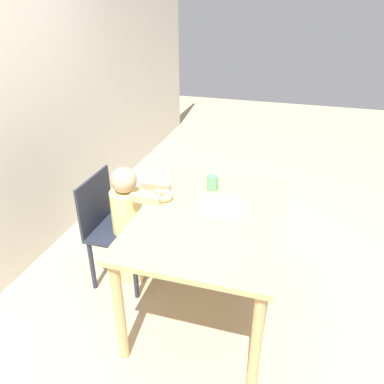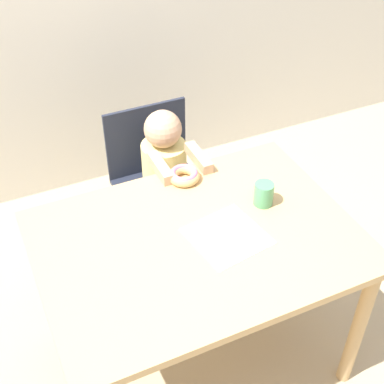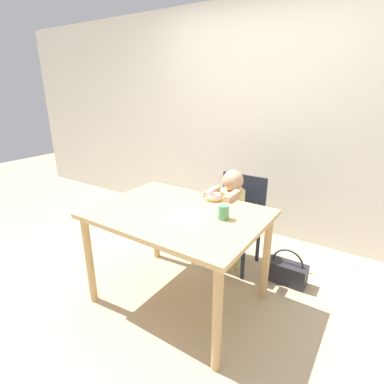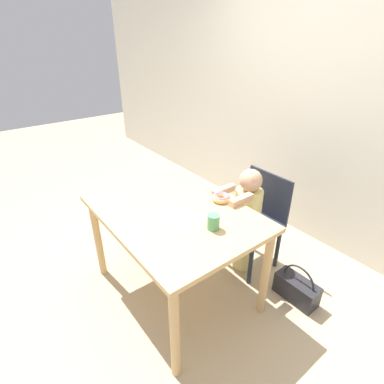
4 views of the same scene
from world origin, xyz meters
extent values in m
plane|color=tan|center=(0.00, 0.00, 0.00)|extent=(12.00, 12.00, 0.00)
cube|color=tan|center=(0.00, 0.00, 0.76)|extent=(1.25, 0.91, 0.03)
cylinder|color=tan|center=(-0.57, -0.40, 0.37)|extent=(0.06, 0.06, 0.74)
cylinder|color=tan|center=(0.57, -0.40, 0.37)|extent=(0.06, 0.06, 0.74)
cylinder|color=tan|center=(-0.57, 0.40, 0.37)|extent=(0.06, 0.06, 0.74)
cylinder|color=tan|center=(0.57, 0.40, 0.37)|extent=(0.06, 0.06, 0.74)
cube|color=#232838|center=(0.12, 0.71, 0.44)|extent=(0.45, 0.42, 0.03)
cube|color=#232838|center=(0.12, 0.91, 0.65)|extent=(0.45, 0.02, 0.40)
cylinder|color=#232838|center=(-0.07, 0.53, 0.21)|extent=(0.04, 0.04, 0.43)
cylinder|color=#232838|center=(0.31, 0.53, 0.21)|extent=(0.04, 0.04, 0.43)
cylinder|color=#232838|center=(-0.07, 0.88, 0.21)|extent=(0.04, 0.04, 0.43)
cylinder|color=#232838|center=(0.31, 0.88, 0.21)|extent=(0.04, 0.04, 0.43)
cylinder|color=#E0D17F|center=(0.12, 0.66, 0.23)|extent=(0.19, 0.19, 0.45)
cylinder|color=#E0D17F|center=(0.12, 0.66, 0.61)|extent=(0.22, 0.22, 0.32)
sphere|color=tan|center=(0.12, 0.66, 0.86)|extent=(0.18, 0.18, 0.18)
cube|color=tan|center=(0.03, 0.46, 0.80)|extent=(0.05, 0.21, 0.05)
cube|color=tan|center=(0.22, 0.46, 0.80)|extent=(0.05, 0.21, 0.05)
torus|color=#DBB270|center=(0.10, 0.36, 0.79)|extent=(0.14, 0.14, 0.04)
torus|color=pink|center=(0.10, 0.36, 0.81)|extent=(0.12, 0.12, 0.02)
cube|color=white|center=(0.11, -0.04, 0.77)|extent=(0.31, 0.31, 0.00)
cube|color=#232328|center=(0.66, 0.71, 0.09)|extent=(0.34, 0.15, 0.19)
torus|color=#232328|center=(0.66, 0.71, 0.19)|extent=(0.27, 0.02, 0.27)
cylinder|color=#519E66|center=(0.34, 0.08, 0.82)|extent=(0.08, 0.08, 0.10)
camera|label=1|loc=(-1.97, -0.46, 2.00)|focal=35.00mm
camera|label=2|loc=(-0.65, -1.36, 2.24)|focal=50.00mm
camera|label=3|loc=(1.21, -1.62, 1.65)|focal=28.00mm
camera|label=4|loc=(1.52, -1.01, 1.90)|focal=28.00mm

